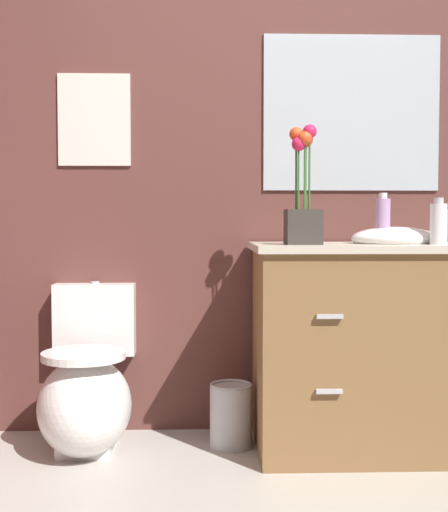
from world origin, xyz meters
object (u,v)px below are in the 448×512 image
object	(u,v)px
flower_vase	(303,205)
trash_bin	(231,415)
lotion_bottle	(383,220)
wall_mirror	(352,113)
vanity_cabinet	(365,344)
wall_poster	(94,120)
toilet	(87,393)
soap_bottle	(438,223)
hand_wash_bottle	(441,226)

from	to	relation	value
flower_vase	trash_bin	size ratio (longest dim) A/B	1.75
lotion_bottle	wall_mirror	xyz separation A→B (m)	(-0.07, 0.30, 0.49)
vanity_cabinet	wall_poster	world-z (taller)	wall_poster
wall_mirror	vanity_cabinet	bearing A→B (deg)	-89.48
toilet	vanity_cabinet	bearing A→B (deg)	-1.30
soap_bottle	wall_poster	bearing A→B (deg)	163.29
toilet	trash_bin	xyz separation A→B (m)	(0.60, 0.03, -0.11)
toilet	hand_wash_bottle	bearing A→B (deg)	-1.24
trash_bin	wall_mirror	distance (m)	1.45
toilet	trash_bin	bearing A→B (deg)	2.84
flower_vase	soap_bottle	world-z (taller)	flower_vase
toilet	wall_poster	world-z (taller)	wall_poster
vanity_cabinet	trash_bin	size ratio (longest dim) A/B	3.85
flower_vase	wall_mirror	xyz separation A→B (m)	(0.28, 0.39, 0.42)
vanity_cabinet	toilet	bearing A→B (deg)	178.70
toilet	wall_poster	bearing A→B (deg)	90.00
flower_vase	trash_bin	distance (m)	0.94
trash_bin	wall_poster	xyz separation A→B (m)	(-0.60, 0.24, 1.28)
hand_wash_bottle	trash_bin	distance (m)	1.19
soap_bottle	wall_mirror	world-z (taller)	wall_mirror
wall_mirror	toilet	bearing A→B (deg)	-167.02
hand_wash_bottle	trash_bin	bearing A→B (deg)	175.92
soap_bottle	lotion_bottle	world-z (taller)	lotion_bottle
lotion_bottle	hand_wash_bottle	world-z (taller)	lotion_bottle
flower_vase	trash_bin	bearing A→B (deg)	152.05
soap_bottle	wall_poster	xyz separation A→B (m)	(-1.42, 0.43, 0.46)
lotion_bottle	toilet	bearing A→B (deg)	178.30
trash_bin	wall_mirror	world-z (taller)	wall_mirror
toilet	vanity_cabinet	xyz separation A→B (m)	(1.16, -0.03, 0.20)
hand_wash_bottle	wall_poster	xyz separation A→B (m)	(-1.47, 0.30, 0.47)
vanity_cabinet	lotion_bottle	world-z (taller)	lotion_bottle
toilet	flower_vase	xyz separation A→B (m)	(0.88, -0.12, 0.78)
hand_wash_bottle	toilet	bearing A→B (deg)	178.76
wall_poster	flower_vase	bearing A→B (deg)	-23.60
vanity_cabinet	hand_wash_bottle	xyz separation A→B (m)	(0.31, -0.01, 0.50)
trash_bin	wall_mirror	size ratio (longest dim) A/B	0.34
vanity_cabinet	lotion_bottle	bearing A→B (deg)	-8.87
toilet	soap_bottle	world-z (taller)	soap_bottle
hand_wash_bottle	wall_poster	world-z (taller)	wall_poster
toilet	lotion_bottle	xyz separation A→B (m)	(1.23, -0.04, 0.72)
wall_mirror	wall_poster	bearing A→B (deg)	180.00
flower_vase	lotion_bottle	bearing A→B (deg)	13.53
flower_vase	vanity_cabinet	bearing A→B (deg)	18.35
vanity_cabinet	trash_bin	distance (m)	0.64
toilet	lotion_bottle	world-z (taller)	lotion_bottle
lotion_bottle	wall_poster	size ratio (longest dim) A/B	0.51
flower_vase	soap_bottle	distance (m)	0.54
wall_poster	trash_bin	bearing A→B (deg)	-21.47
vanity_cabinet	wall_poster	size ratio (longest dim) A/B	2.55
vanity_cabinet	wall_mirror	world-z (taller)	wall_mirror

